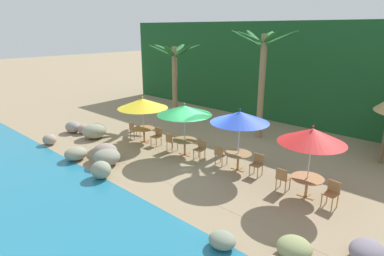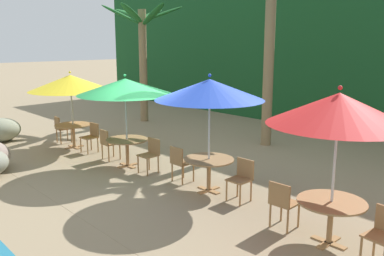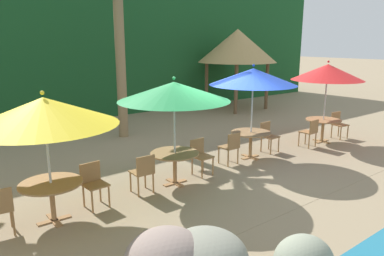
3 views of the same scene
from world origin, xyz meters
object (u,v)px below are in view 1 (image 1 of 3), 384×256
object	(u,v)px
chair_yellow_seaward	(157,135)
palm_tree_second	(263,64)
chair_red_inland	(282,177)
palm_tree_nearest	(174,68)
dining_table_green	(185,142)
chair_green_seaward	(201,148)
umbrella_red	(312,136)
chair_red_seaward	(332,192)
chair_yellow_inland	(133,129)
umbrella_yellow	(143,103)
dining_table_yellow	(144,131)
chair_green_inland	(171,141)
umbrella_green	(184,110)
dining_table_blue	(238,156)
umbrella_blue	(240,117)
chair_blue_seaward	(257,163)
dining_table_red	(307,181)
chair_blue_inland	(220,154)

from	to	relation	value
chair_yellow_seaward	palm_tree_second	bearing A→B (deg)	56.57
chair_red_inland	palm_tree_nearest	bearing A→B (deg)	156.76
dining_table_green	chair_green_seaward	distance (m)	0.86
palm_tree_second	chair_green_seaward	bearing A→B (deg)	-92.97
umbrella_red	chair_red_seaward	distance (m)	1.92
chair_yellow_inland	chair_red_inland	xyz separation A→B (m)	(8.58, 0.02, 0.00)
umbrella_yellow	chair_red_seaward	bearing A→B (deg)	0.77
dining_table_yellow	chair_yellow_seaward	distance (m)	0.86
chair_green_inland	umbrella_yellow	bearing A→B (deg)	-178.18
umbrella_green	dining_table_yellow	bearing A→B (deg)	-177.36
umbrella_yellow	dining_table_blue	world-z (taller)	umbrella_yellow
chair_green_seaward	chair_red_seaward	xyz separation A→B (m)	(5.82, -0.14, 0.00)
chair_green_seaward	umbrella_red	world-z (taller)	umbrella_red
umbrella_blue	chair_red_inland	size ratio (longest dim) A/B	2.98
chair_blue_seaward	dining_table_red	xyz separation A→B (m)	(2.20, -0.39, 0.10)
umbrella_red	umbrella_green	bearing A→B (deg)	-179.87
chair_green_seaward	dining_table_blue	distance (m)	1.92
dining_table_green	dining_table_blue	xyz separation A→B (m)	(2.76, 0.28, 0.00)
dining_table_yellow	chair_green_seaward	world-z (taller)	chair_green_seaward
dining_table_yellow	dining_table_green	xyz separation A→B (m)	(2.77, 0.13, 0.00)
umbrella_yellow	umbrella_green	size ratio (longest dim) A/B	1.02
chair_blue_seaward	palm_tree_second	xyz separation A→B (m)	(-2.53, 4.17, 3.36)
chair_blue_seaward	chair_green_inland	bearing A→B (deg)	-174.05
umbrella_green	chair_red_inland	distance (m)	5.21
dining_table_green	umbrella_red	size ratio (longest dim) A/B	0.42
umbrella_blue	dining_table_blue	distance (m)	1.64
umbrella_yellow	chair_blue_inland	size ratio (longest dim) A/B	2.87
chair_blue_inland	umbrella_red	world-z (taller)	umbrella_red
chair_green_seaward	palm_tree_second	xyz separation A→B (m)	(0.23, 4.43, 3.36)
umbrella_yellow	umbrella_red	size ratio (longest dim) A/B	0.96
umbrella_yellow	chair_yellow_inland	size ratio (longest dim) A/B	2.87
umbrella_green	chair_red_inland	world-z (taller)	umbrella_green
chair_blue_seaward	dining_table_red	distance (m)	2.23
dining_table_yellow	chair_yellow_inland	xyz separation A→B (m)	(-0.85, -0.01, -0.10)
umbrella_blue	chair_red_seaward	bearing A→B (deg)	-4.12
chair_yellow_seaward	dining_table_blue	world-z (taller)	chair_yellow_seaward
umbrella_green	chair_green_seaward	size ratio (longest dim) A/B	2.82
chair_green_seaward	chair_yellow_seaward	bearing A→B (deg)	-177.73
chair_blue_inland	palm_tree_second	distance (m)	5.59
dining_table_blue	umbrella_red	xyz separation A→B (m)	(3.05, -0.27, 1.62)
chair_blue_seaward	umbrella_red	size ratio (longest dim) A/B	0.34
dining_table_blue	chair_red_seaward	xyz separation A→B (m)	(3.90, -0.28, -0.10)
chair_yellow_inland	dining_table_blue	bearing A→B (deg)	3.74
chair_yellow_seaward	palm_tree_nearest	size ratio (longest dim) A/B	0.19
umbrella_green	chair_red_inland	size ratio (longest dim) A/B	2.82
umbrella_yellow	umbrella_blue	xyz separation A→B (m)	(5.52, 0.41, 0.23)
umbrella_yellow	chair_yellow_seaward	world-z (taller)	umbrella_yellow
chair_yellow_seaward	chair_green_seaward	bearing A→B (deg)	2.27
umbrella_green	dining_table_red	world-z (taller)	umbrella_green
dining_table_red	palm_tree_nearest	distance (m)	11.71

